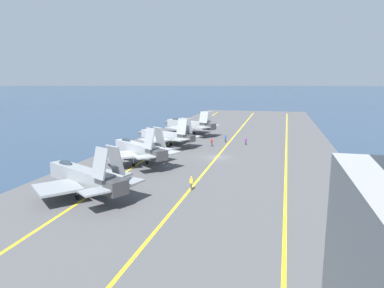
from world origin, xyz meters
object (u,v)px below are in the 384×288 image
Objects in this scene: parked_jet_second at (137,149)px; parked_jet_third at (165,135)px; crew_blue_vest at (225,138)px; parked_jet_nearest at (82,176)px; crew_yellow_vest at (191,183)px; crew_purple_vest at (246,141)px; parked_jet_fourth at (188,124)px; crew_red_vest at (212,142)px.

parked_jet_second is 17.18m from parked_jet_third.
parked_jet_third is at bearing 120.85° from crew_blue_vest.
parked_jet_nearest is 13.30m from crew_yellow_vest.
parked_jet_second reaches higher than parked_jet_third.
crew_purple_vest is 5.14m from crew_blue_vest.
parked_jet_nearest is 0.93× the size of parked_jet_fourth.
parked_jet_third is 8.66× the size of crew_yellow_vest.
parked_jet_fourth is at bearing -0.24° from parked_jet_nearest.
parked_jet_third is (17.14, 1.00, -0.43)m from parked_jet_second.
crew_yellow_vest is at bearing -67.50° from parked_jet_nearest.
parked_jet_third is at bearing 98.79° from crew_red_vest.
parked_jet_nearest is 49.02m from parked_jet_fourth.
parked_jet_nearest is 41.76m from crew_blue_vest.
crew_red_vest reaches higher than crew_blue_vest.
crew_purple_vest is at bearing -124.44° from parked_jet_fourth.
parked_jet_second is 0.93× the size of parked_jet_third.
parked_jet_nearest is 8.62× the size of crew_yellow_vest.
crew_yellow_vest reaches higher than crew_blue_vest.
crew_red_vest is at bearing -14.79° from parked_jet_nearest.
parked_jet_fourth is at bearing 51.24° from crew_blue_vest.
crew_purple_vest is at bearing -112.56° from crew_blue_vest.
parked_jet_fourth is 17.03m from crew_red_vest.
parked_jet_third is 8.88× the size of crew_red_vest.
parked_jet_third is at bearing 24.77° from crew_yellow_vest.
crew_red_vest is (-5.58, 2.03, 0.01)m from crew_blue_vest.
parked_jet_nearest is at bearing 164.46° from crew_blue_vest.
crew_purple_vest is at bearing -35.08° from parked_jet_second.
parked_jet_nearest is 8.89× the size of crew_blue_vest.
crew_yellow_vest is (-33.17, 3.70, 0.07)m from crew_purple_vest.
crew_yellow_vest is 1.02× the size of crew_red_vest.
crew_blue_vest is (24.25, -10.89, -1.71)m from parked_jet_second.
crew_blue_vest reaches higher than crew_purple_vest.
parked_jet_fourth is 9.99× the size of crew_purple_vest.
parked_jet_second is at bearing 155.80° from crew_blue_vest.
parked_jet_second is 33.05m from parked_jet_fourth.
crew_red_vest is at bearing -81.21° from parked_jet_third.
crew_purple_vest is 33.38m from crew_yellow_vest.
parked_jet_nearest is 9.27× the size of crew_purple_vest.
crew_purple_vest is (38.24, -15.93, -1.48)m from parked_jet_nearest.
parked_jet_nearest is 15.97m from parked_jet_second.
parked_jet_second is at bearing -176.66° from parked_jet_third.
parked_jet_fourth is at bearing 0.14° from parked_jet_second.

